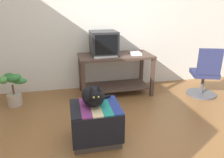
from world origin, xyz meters
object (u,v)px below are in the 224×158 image
tv_monitor (104,43)px  cat (94,96)px  potted_plant (13,87)px  office_chair (205,76)px  book (135,53)px  keyboard (105,57)px  ottoman_with_blanket (96,123)px  desk (115,67)px

tv_monitor → cat: 1.50m
cat → potted_plant: (-1.15, 1.20, -0.26)m
tv_monitor → cat: (-0.38, -1.41, -0.36)m
office_chair → book: bearing=-1.8°
keyboard → book: size_ratio=1.57×
book → ottoman_with_blanket: 1.70m
potted_plant → office_chair: 3.26m
cat → potted_plant: bearing=131.4°
book → cat: bearing=-119.8°
cat → office_chair: 2.28m
cat → book: bearing=52.1°
desk → office_chair: bearing=-17.7°
keyboard → tv_monitor: bearing=80.0°
potted_plant → tv_monitor: bearing=7.6°
book → office_chair: (1.16, -0.42, -0.36)m
desk → book: book is taller
tv_monitor → office_chair: bearing=-17.6°
keyboard → office_chair: 1.79m
keyboard → ottoman_with_blanket: keyboard is taller
ottoman_with_blanket → potted_plant: (-1.16, 1.23, 0.09)m
desk → cat: bearing=-113.8°
cat → office_chair: size_ratio=0.45×
tv_monitor → office_chair: size_ratio=0.53×
ottoman_with_blanket → cat: cat is taller
office_chair → potted_plant: bearing=12.6°
cat → tv_monitor: bearing=72.6°
ottoman_with_blanket → cat: size_ratio=1.44×
desk → ottoman_with_blanket: size_ratio=2.27×
book → office_chair: size_ratio=0.29×
book → desk: bearing=178.7°
potted_plant → office_chair: size_ratio=0.61×
desk → tv_monitor: 0.48m
desk → tv_monitor: (-0.20, 0.06, 0.43)m
cat → office_chair: bearing=20.6°
ottoman_with_blanket → book: bearing=55.4°
keyboard → cat: (-0.36, -1.21, -0.17)m
desk → cat: size_ratio=3.27×
ottoman_with_blanket → cat: 0.35m
tv_monitor → book: (0.55, -0.10, -0.18)m
book → ottoman_with_blanket: bearing=-118.9°
keyboard → cat: bearing=-112.6°
tv_monitor → book: 0.59m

